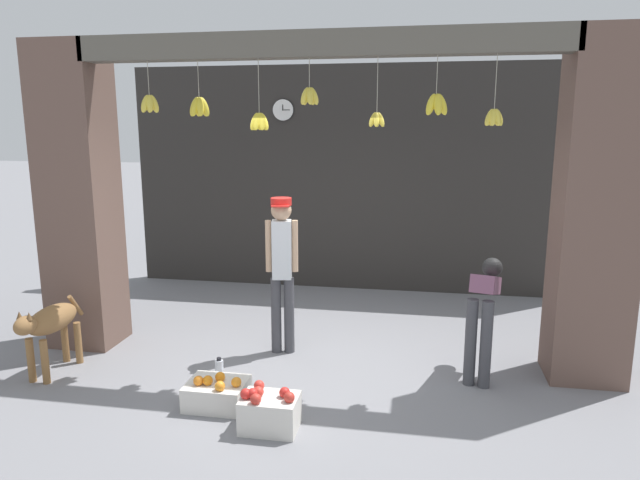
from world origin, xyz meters
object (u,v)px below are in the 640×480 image
at_px(wall_clock, 283,110).
at_px(fruit_crate_oranges, 217,393).
at_px(dog, 50,324).
at_px(fruit_crate_apples, 269,411).
at_px(shopkeeper, 282,262).
at_px(water_bottle, 219,372).
at_px(worker_stooping, 484,304).

bearing_deg(wall_clock, fruit_crate_oranges, -85.35).
relative_size(dog, fruit_crate_apples, 2.07).
relative_size(dog, shopkeeper, 0.56).
height_order(shopkeeper, water_bottle, shopkeeper).
distance_m(fruit_crate_oranges, wall_clock, 4.62).
xyz_separation_m(fruit_crate_apples, water_bottle, (-0.68, 0.70, -0.03)).
distance_m(dog, water_bottle, 1.75).
xyz_separation_m(worker_stooping, wall_clock, (-2.66, 2.82, 1.91)).
relative_size(water_bottle, wall_clock, 0.84).
height_order(worker_stooping, water_bottle, worker_stooping).
bearing_deg(fruit_crate_apples, shopkeeper, 99.82).
distance_m(fruit_crate_oranges, water_bottle, 0.42).
height_order(shopkeeper, worker_stooping, shopkeeper).
bearing_deg(fruit_crate_apples, fruit_crate_oranges, 151.38).
relative_size(shopkeeper, wall_clock, 5.25).
relative_size(fruit_crate_oranges, wall_clock, 1.60).
bearing_deg(water_bottle, worker_stooping, 14.51).
bearing_deg(dog, water_bottle, 95.12).
bearing_deg(wall_clock, dog, -113.35).
bearing_deg(water_bottle, wall_clock, 93.17).
distance_m(shopkeeper, fruit_crate_oranges, 1.59).
relative_size(fruit_crate_oranges, water_bottle, 1.90).
xyz_separation_m(shopkeeper, wall_clock, (-0.60, 2.57, 1.64)).
height_order(dog, water_bottle, dog).
bearing_deg(shopkeeper, fruit_crate_oranges, 67.59).
xyz_separation_m(worker_stooping, fruit_crate_apples, (-1.79, -1.34, -0.58)).
bearing_deg(fruit_crate_apples, worker_stooping, 36.94).
bearing_deg(dog, fruit_crate_apples, 78.06).
xyz_separation_m(dog, worker_stooping, (4.18, 0.69, 0.22)).
distance_m(shopkeeper, water_bottle, 1.31).
bearing_deg(shopkeeper, dog, 13.98).
distance_m(shopkeeper, wall_clock, 3.11).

